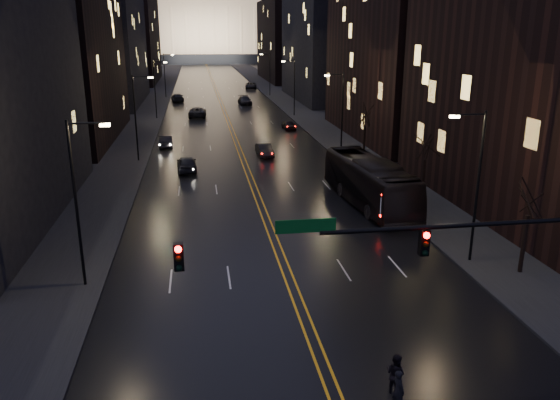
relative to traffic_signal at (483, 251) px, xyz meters
name	(u,v)px	position (x,y,z in m)	size (l,w,h in m)	color
ground	(328,380)	(-5.91, 0.00, -5.10)	(900.00, 900.00, 0.00)	black
road	(214,84)	(-5.91, 130.00, -5.09)	(20.00, 320.00, 0.02)	black
sidewalk_left	(160,85)	(-19.91, 130.00, -5.02)	(8.00, 320.00, 0.16)	black
sidewalk_right	(266,83)	(8.09, 130.00, -5.02)	(8.00, 320.00, 0.16)	black
center_line	(214,84)	(-5.91, 130.00, -5.08)	(0.62, 320.00, 0.01)	orange
building_left_mid	(56,25)	(-26.91, 54.00, 8.90)	(12.00, 30.00, 28.00)	black
building_left_far	(107,50)	(-26.91, 92.00, 4.90)	(12.00, 34.00, 20.00)	black
building_left_dist	(133,37)	(-26.91, 140.00, 6.90)	(12.00, 40.00, 24.00)	black
building_right_near	(549,48)	(15.09, 20.00, 6.90)	(12.00, 26.00, 24.00)	black
building_right_mid	(325,33)	(15.09, 92.00, 7.90)	(12.00, 34.00, 26.00)	black
building_right_dist	(286,40)	(15.09, 140.00, 5.90)	(12.00, 40.00, 22.00)	black
capitol	(204,23)	(-5.91, 250.00, 12.05)	(90.00, 50.00, 58.50)	black
traffic_signal	(483,251)	(0.00, 0.00, 0.00)	(17.29, 0.45, 7.00)	black
streetlamp_right_near	(475,180)	(4.91, 10.00, -0.02)	(2.13, 0.25, 9.00)	black
streetlamp_left_near	(79,196)	(-16.72, 10.00, -0.02)	(2.13, 0.25, 9.00)	black
streetlamp_right_mid	(341,109)	(4.91, 40.00, -0.02)	(2.13, 0.25, 9.00)	black
streetlamp_left_mid	(137,114)	(-16.72, 40.00, -0.02)	(2.13, 0.25, 9.00)	black
streetlamp_right_far	(293,85)	(4.91, 70.00, -0.02)	(2.13, 0.25, 9.00)	black
streetlamp_left_far	(156,86)	(-16.72, 70.00, -0.02)	(2.13, 0.25, 9.00)	black
streetlamp_right_dist	(269,72)	(4.91, 100.00, -0.02)	(2.13, 0.25, 9.00)	black
streetlamp_left_dist	(166,73)	(-16.72, 100.00, -0.02)	(2.13, 0.25, 9.00)	black
tree_right_near	(530,198)	(7.09, 8.00, -0.58)	(2.40, 2.40, 6.65)	black
tree_right_mid	(426,146)	(7.09, 22.00, -0.58)	(2.40, 2.40, 6.65)	black
tree_right_far	(365,117)	(7.09, 38.00, -0.58)	(2.40, 2.40, 6.65)	black
bus	(369,182)	(2.59, 21.96, -3.25)	(3.11, 13.27, 3.70)	black
oncoming_car_a	(187,163)	(-11.79, 35.10, -4.32)	(1.85, 4.60, 1.57)	black
oncoming_car_b	(166,141)	(-14.41, 47.38, -4.39)	(1.52, 4.36, 1.43)	black
oncoming_car_c	(197,112)	(-10.53, 71.39, -4.30)	(2.66, 5.76, 1.60)	black
oncoming_car_d	(177,98)	(-14.31, 92.79, -4.32)	(2.20, 5.41, 1.57)	black
receding_car_a	(265,150)	(-3.41, 40.66, -4.41)	(1.46, 4.20, 1.38)	black
receding_car_b	(289,125)	(2.11, 57.45, -4.46)	(1.52, 3.77, 1.28)	black
receding_car_c	(245,101)	(-1.58, 85.77, -4.32)	(2.20, 5.41, 1.57)	black
receding_car_d	(251,86)	(2.59, 115.95, -4.31)	(2.62, 5.69, 1.58)	black
pedestrian_a	(398,390)	(-3.83, -2.00, -4.32)	(0.57, 0.38, 1.57)	black
pedestrian_b	(395,374)	(-3.62, -1.12, -4.27)	(0.81, 0.44, 1.66)	black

